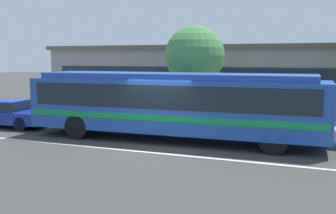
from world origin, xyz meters
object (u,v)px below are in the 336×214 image
object	(u,v)px
transit_bus	(173,101)
pedestrian_waiting_near_sign	(282,112)
street_tree_near_stop	(195,56)
bus_stop_sign	(290,100)
sedan_behind_bus	(3,111)

from	to	relation	value
transit_bus	pedestrian_waiting_near_sign	bearing A→B (deg)	28.45
transit_bus	street_tree_near_stop	bearing A→B (deg)	94.41
pedestrian_waiting_near_sign	bus_stop_sign	xyz separation A→B (m)	(0.30, -0.41, 0.55)
street_tree_near_stop	bus_stop_sign	bearing A→B (deg)	-22.02
transit_bus	pedestrian_waiting_near_sign	size ratio (longest dim) A/B	7.17
transit_bus	bus_stop_sign	distance (m)	4.65
transit_bus	sedan_behind_bus	bearing A→B (deg)	179.71
pedestrian_waiting_near_sign	street_tree_near_stop	size ratio (longest dim) A/B	0.35
pedestrian_waiting_near_sign	street_tree_near_stop	distance (m)	5.07
sedan_behind_bus	bus_stop_sign	xyz separation A→B (m)	(13.10, 1.71, 0.91)
transit_bus	bus_stop_sign	xyz separation A→B (m)	(4.30, 1.76, 0.06)
sedan_behind_bus	pedestrian_waiting_near_sign	xyz separation A→B (m)	(12.80, 2.13, 0.36)
transit_bus	street_tree_near_stop	size ratio (longest dim) A/B	2.52
pedestrian_waiting_near_sign	bus_stop_sign	size ratio (longest dim) A/B	0.70
bus_stop_sign	sedan_behind_bus	bearing A→B (deg)	-172.55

